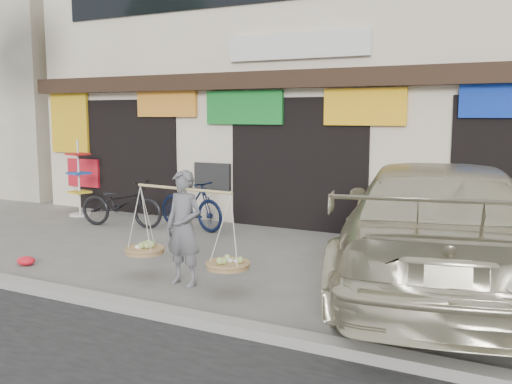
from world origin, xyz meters
The scene contains 9 objects.
ground centered at (0.00, 0.00, 0.00)m, with size 70.00×70.00×0.00m, color slate.
kerb centered at (0.00, -2.00, 0.06)m, with size 70.00×0.25×0.12m, color gray.
shophouse_block centered at (0.00, 6.42, 3.45)m, with size 14.00×6.32×7.00m.
street_vendor centered at (0.16, -0.79, 0.74)m, with size 2.06×0.70×1.60m.
bike_0 centered at (-3.37, 2.01, 0.50)m, with size 0.66×1.88×0.99m, color black.
bike_1 centered at (-1.92, 2.45, 0.53)m, with size 0.50×1.76×1.06m, color black.
suv centered at (3.29, 0.61, 0.87)m, with size 3.66×6.41×1.75m.
display_rack centered at (-5.15, 2.60, 0.72)m, with size 0.51×0.51×1.78m.
red_bag centered at (-2.65, -1.10, 0.07)m, with size 0.31×0.25×0.14m, color red.
Camera 1 is at (4.63, -7.17, 2.37)m, focal length 40.00 mm.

